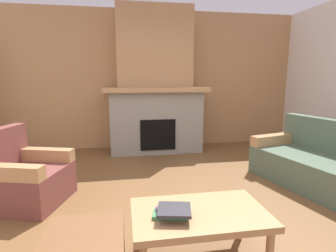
# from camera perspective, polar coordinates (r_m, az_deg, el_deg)

# --- Properties ---
(ground) EXTENTS (9.00, 9.00, 0.00)m
(ground) POSITION_cam_1_polar(r_m,az_deg,el_deg) (2.84, 4.08, -19.23)
(ground) COLOR brown
(wall_back_wood_panel) EXTENTS (6.00, 0.12, 2.70)m
(wall_back_wood_panel) POSITION_cam_1_polar(r_m,az_deg,el_deg) (5.42, -3.31, 9.86)
(wall_back_wood_panel) COLOR tan
(wall_back_wood_panel) RESTS_ON ground
(fireplace) EXTENTS (1.90, 0.82, 2.70)m
(fireplace) POSITION_cam_1_polar(r_m,az_deg,el_deg) (5.06, -2.81, 7.71)
(fireplace) COLOR gray
(fireplace) RESTS_ON ground
(couch) EXTENTS (1.25, 1.95, 0.85)m
(couch) POSITION_cam_1_polar(r_m,az_deg,el_deg) (3.94, 31.25, -7.62)
(couch) COLOR #4C604C
(couch) RESTS_ON ground
(armchair) EXTENTS (0.94, 0.94, 0.85)m
(armchair) POSITION_cam_1_polar(r_m,az_deg,el_deg) (3.42, -28.71, -9.82)
(armchair) COLOR brown
(armchair) RESTS_ON ground
(coffee_table) EXTENTS (1.00, 0.60, 0.43)m
(coffee_table) POSITION_cam_1_polar(r_m,az_deg,el_deg) (2.08, 6.81, -19.15)
(coffee_table) COLOR tan
(coffee_table) RESTS_ON ground
(book_stack_near_edge) EXTENTS (0.29, 0.26, 0.07)m
(book_stack_near_edge) POSITION_cam_1_polar(r_m,az_deg,el_deg) (1.95, 0.89, -18.07)
(book_stack_near_edge) COLOR #3D7F4C
(book_stack_near_edge) RESTS_ON coffee_table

